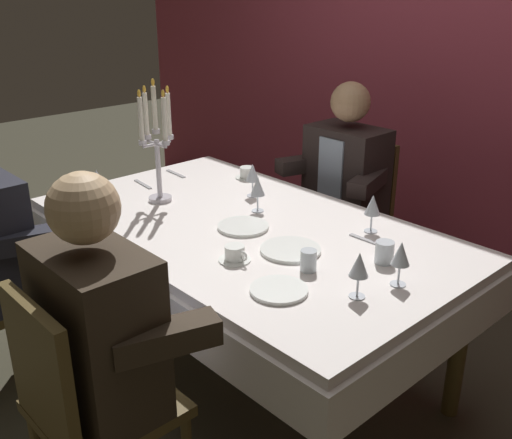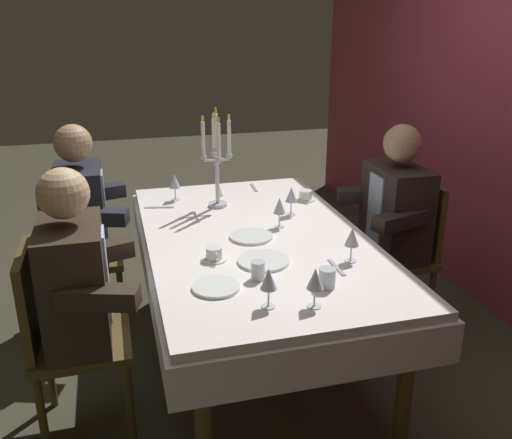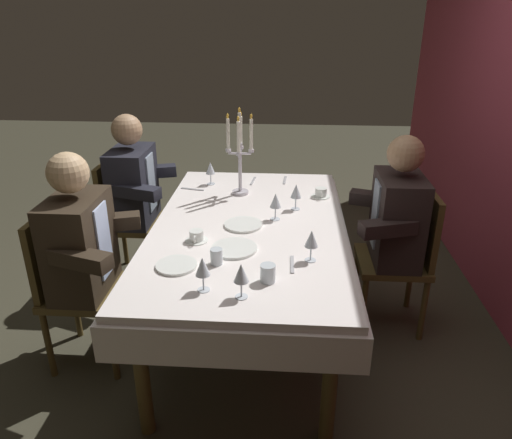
{
  "view_description": "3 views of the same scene",
  "coord_description": "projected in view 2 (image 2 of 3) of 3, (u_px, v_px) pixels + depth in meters",
  "views": [
    {
      "loc": [
        1.77,
        -1.57,
        1.73
      ],
      "look_at": [
        0.11,
        -0.04,
        0.81
      ],
      "focal_mm": 41.62,
      "sensor_mm": 36.0,
      "label": 1
    },
    {
      "loc": [
        2.54,
        -0.68,
        1.81
      ],
      "look_at": [
        0.03,
        -0.01,
        0.84
      ],
      "focal_mm": 38.85,
      "sensor_mm": 36.0,
      "label": 2
    },
    {
      "loc": [
        2.53,
        0.21,
        1.88
      ],
      "look_at": [
        0.02,
        0.04,
        0.78
      ],
      "focal_mm": 33.73,
      "sensor_mm": 36.0,
      "label": 3
    }
  ],
  "objects": [
    {
      "name": "ground_plane",
      "position": [
        256.0,
        358.0,
        3.1
      ],
      "size": [
        12.0,
        12.0,
        0.0
      ],
      "primitive_type": "plane",
      "color": "#3D3A2B"
    },
    {
      "name": "dining_table",
      "position": [
        256.0,
        257.0,
        2.88
      ],
      "size": [
        1.94,
        1.14,
        0.74
      ],
      "color": "white",
      "rests_on": "ground_plane"
    },
    {
      "name": "candelabra",
      "position": [
        217.0,
        161.0,
        3.17
      ],
      "size": [
        0.19,
        0.19,
        0.58
      ],
      "color": "silver",
      "rests_on": "dining_table"
    },
    {
      "name": "dinner_plate_0",
      "position": [
        216.0,
        287.0,
        2.29
      ],
      "size": [
        0.2,
        0.2,
        0.01
      ],
      "primitive_type": "cylinder",
      "color": "white",
      "rests_on": "dining_table"
    },
    {
      "name": "dinner_plate_1",
      "position": [
        251.0,
        236.0,
        2.81
      ],
      "size": [
        0.22,
        0.22,
        0.01
      ],
      "primitive_type": "cylinder",
      "color": "white",
      "rests_on": "dining_table"
    },
    {
      "name": "dinner_plate_2",
      "position": [
        264.0,
        261.0,
        2.53
      ],
      "size": [
        0.24,
        0.24,
        0.01
      ],
      "primitive_type": "cylinder",
      "color": "white",
      "rests_on": "dining_table"
    },
    {
      "name": "wine_glass_0",
      "position": [
        279.0,
        207.0,
        2.91
      ],
      "size": [
        0.07,
        0.07,
        0.16
      ],
      "color": "silver",
      "rests_on": "dining_table"
    },
    {
      "name": "wine_glass_1",
      "position": [
        315.0,
        280.0,
        2.11
      ],
      "size": [
        0.07,
        0.07,
        0.16
      ],
      "color": "silver",
      "rests_on": "dining_table"
    },
    {
      "name": "wine_glass_2",
      "position": [
        269.0,
        280.0,
        2.11
      ],
      "size": [
        0.07,
        0.07,
        0.16
      ],
      "color": "silver",
      "rests_on": "dining_table"
    },
    {
      "name": "wine_glass_3",
      "position": [
        291.0,
        195.0,
        3.09
      ],
      "size": [
        0.07,
        0.07,
        0.16
      ],
      "color": "silver",
      "rests_on": "dining_table"
    },
    {
      "name": "wine_glass_4",
      "position": [
        175.0,
        182.0,
        3.33
      ],
      "size": [
        0.07,
        0.07,
        0.16
      ],
      "color": "silver",
      "rests_on": "dining_table"
    },
    {
      "name": "wine_glass_5",
      "position": [
        352.0,
        238.0,
        2.5
      ],
      "size": [
        0.07,
        0.07,
        0.16
      ],
      "color": "silver",
      "rests_on": "dining_table"
    },
    {
      "name": "water_tumbler_0",
      "position": [
        327.0,
        278.0,
        2.29
      ],
      "size": [
        0.07,
        0.07,
        0.09
      ],
      "primitive_type": "cylinder",
      "color": "silver",
      "rests_on": "dining_table"
    },
    {
      "name": "water_tumbler_1",
      "position": [
        258.0,
        270.0,
        2.36
      ],
      "size": [
        0.06,
        0.06,
        0.08
      ],
      "primitive_type": "cylinder",
      "color": "silver",
      "rests_on": "dining_table"
    },
    {
      "name": "coffee_cup_0",
      "position": [
        306.0,
        196.0,
        3.37
      ],
      "size": [
        0.13,
        0.12,
        0.06
      ],
      "color": "white",
      "rests_on": "dining_table"
    },
    {
      "name": "coffee_cup_1",
      "position": [
        214.0,
        254.0,
        2.55
      ],
      "size": [
        0.13,
        0.12,
        0.06
      ],
      "color": "white",
      "rests_on": "dining_table"
    },
    {
      "name": "fork_0",
      "position": [
        337.0,
        267.0,
        2.48
      ],
      "size": [
        0.17,
        0.02,
        0.01
      ],
      "primitive_type": "cube",
      "rotation": [
        0.0,
        0.0,
        0.01
      ],
      "color": "#B7B7BC",
      "rests_on": "dining_table"
    },
    {
      "name": "fork_1",
      "position": [
        159.0,
        207.0,
        3.24
      ],
      "size": [
        0.05,
        0.17,
        0.01
      ],
      "primitive_type": "cube",
      "rotation": [
        0.0,
        0.0,
        1.36
      ],
      "color": "#B7B7BC",
      "rests_on": "dining_table"
    },
    {
      "name": "spoon_2",
      "position": [
        254.0,
        188.0,
        3.6
      ],
      "size": [
        0.17,
        0.03,
        0.01
      ],
      "primitive_type": "cube",
      "rotation": [
        0.0,
        0.0,
        -0.06
      ],
      "color": "#B7B7BC",
      "rests_on": "dining_table"
    },
    {
      "name": "spoon_3",
      "position": [
        220.0,
        192.0,
        3.52
      ],
      "size": [
        0.17,
        0.04,
        0.01
      ],
      "primitive_type": "cube",
      "rotation": [
        0.0,
        0.0,
        -0.1
      ],
      "color": "#B7B7BC",
      "rests_on": "dining_table"
    },
    {
      "name": "seated_diner_0",
      "position": [
        80.0,
        211.0,
        3.2
      ],
      "size": [
        0.63,
        0.48,
        1.24
      ],
      "color": "brown",
      "rests_on": "ground_plane"
    },
    {
      "name": "seated_diner_1",
      "position": [
        397.0,
        211.0,
        3.2
      ],
      "size": [
        0.63,
        0.48,
        1.24
      ],
      "color": "brown",
      "rests_on": "ground_plane"
    },
    {
      "name": "seated_diner_2",
      "position": [
        73.0,
        283.0,
        2.35
      ],
      "size": [
        0.63,
        0.48,
        1.24
      ],
      "color": "brown",
      "rests_on": "ground_plane"
    }
  ]
}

